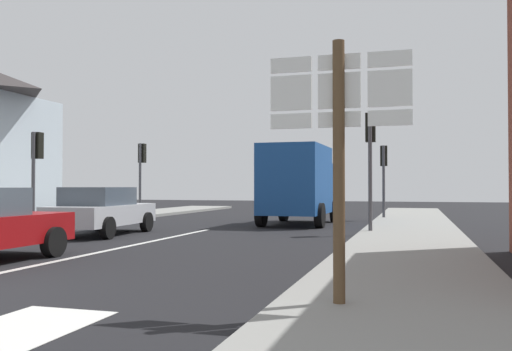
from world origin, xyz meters
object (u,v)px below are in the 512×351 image
object	(u,v)px
sedan_far	(101,210)
traffic_light_far_right	(384,165)
delivery_truck	(299,182)
traffic_light_far_left	(142,163)
traffic_light_near_right	(370,144)
traffic_light_near_left	(36,158)
route_sign_post	(339,143)

from	to	relation	value
sedan_far	traffic_light_far_right	world-z (taller)	traffic_light_far_right
delivery_truck	sedan_far	bearing A→B (deg)	-128.77
traffic_light_far_right	traffic_light_far_left	xyz separation A→B (m)	(-11.08, -1.50, 0.16)
delivery_truck	traffic_light_near_right	size ratio (longest dim) A/B	1.33
traffic_light_far_right	traffic_light_near_right	size ratio (longest dim) A/B	0.87
sedan_far	traffic_light_near_right	world-z (taller)	traffic_light_near_right
sedan_far	traffic_light_far_left	xyz separation A→B (m)	(-3.09, 8.40, 1.84)
traffic_light_near_left	traffic_light_near_right	size ratio (longest dim) A/B	0.89
delivery_truck	route_sign_post	bearing A→B (deg)	-76.52
route_sign_post	traffic_light_far_right	world-z (taller)	traffic_light_far_right
traffic_light_far_right	route_sign_post	bearing A→B (deg)	-88.55
route_sign_post	sedan_far	bearing A→B (deg)	134.76
traffic_light_far_right	traffic_light_near_right	xyz separation A→B (m)	(0.00, -7.58, 0.35)
route_sign_post	traffic_light_far_right	distance (m)	18.43
traffic_light_far_right	traffic_light_far_left	size ratio (longest dim) A/B	0.94
traffic_light_near_left	delivery_truck	bearing A→B (deg)	33.16
traffic_light_far_right	traffic_light_near_right	world-z (taller)	traffic_light_near_right
traffic_light_far_right	sedan_far	bearing A→B (deg)	-128.91
route_sign_post	traffic_light_near_right	distance (m)	10.88
route_sign_post	traffic_light_near_left	bearing A→B (deg)	140.76
delivery_truck	traffic_light_near_left	xyz separation A→B (m)	(-8.03, -5.25, 0.82)
delivery_truck	traffic_light_near_left	bearing A→B (deg)	-146.84
delivery_truck	traffic_light_far_left	world-z (taller)	traffic_light_far_left
sedan_far	route_sign_post	world-z (taller)	route_sign_post
traffic_light_near_right	traffic_light_far_left	size ratio (longest dim) A/B	1.07
traffic_light_far_left	traffic_light_far_right	bearing A→B (deg)	7.71
delivery_truck	traffic_light_far_left	bearing A→B (deg)	164.35
route_sign_post	traffic_light_near_left	size ratio (longest dim) A/B	0.96
traffic_light_far_left	traffic_light_near_right	bearing A→B (deg)	-28.75
delivery_truck	route_sign_post	distance (m)	15.09
sedan_far	traffic_light_near_right	size ratio (longest dim) A/B	1.14
traffic_light_near_left	traffic_light_near_right	xyz separation A→B (m)	(11.08, 1.42, 0.32)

